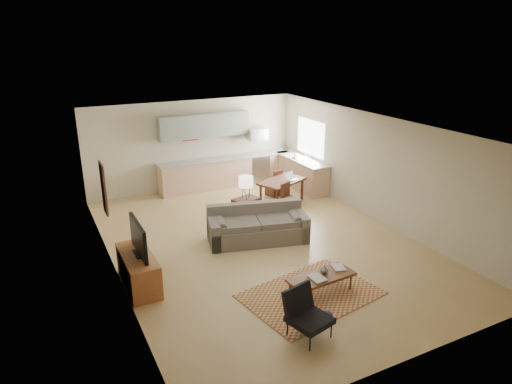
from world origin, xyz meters
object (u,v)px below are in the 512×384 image
tv_credenza (138,270)px  coffee_table (321,285)px  sofa (258,224)px  dining_table (282,192)px  armchair (310,315)px  console_table (246,212)px

tv_credenza → coffee_table: bearing=-31.9°
sofa → dining_table: (1.71, 1.87, -0.07)m
sofa → coffee_table: sofa is taller
armchair → coffee_table: bearing=33.8°
sofa → dining_table: bearing=61.8°
tv_credenza → sofa: bearing=14.4°
console_table → dining_table: bearing=15.2°
tv_credenza → console_table: 3.48m
armchair → tv_credenza: size_ratio=0.55×
console_table → dining_table: console_table is taller
sofa → dining_table: size_ratio=1.74×
sofa → coffee_table: 2.58m
tv_credenza → dining_table: 5.33m
dining_table → coffee_table: bearing=-134.7°
sofa → console_table: (0.13, 0.90, -0.05)m
tv_credenza → dining_table: size_ratio=1.05×
sofa → console_table: 0.91m
armchair → tv_credenza: bearing=112.6°
tv_credenza → armchair: bearing=-53.6°
dining_table → sofa: bearing=-156.0°
coffee_table → armchair: armchair is taller
coffee_table → dining_table: 4.76m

